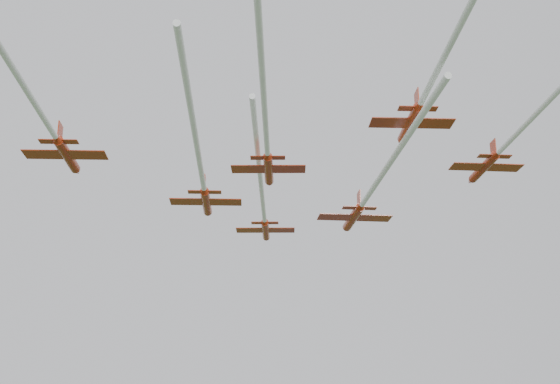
# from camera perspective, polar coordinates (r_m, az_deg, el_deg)

# --- Properties ---
(jet_lead) EXTENTS (8.68, 51.77, 2.58)m
(jet_lead) POSITION_cam_1_polar(r_m,az_deg,el_deg) (103.84, -1.24, -1.02)
(jet_lead) COLOR #B72B10
(jet_row2_left) EXTENTS (9.26, 50.11, 2.72)m
(jet_row2_left) POSITION_cam_1_polar(r_m,az_deg,el_deg) (89.71, -5.77, 1.39)
(jet_row2_left) COLOR #B72B10
(jet_row2_right) EXTENTS (11.46, 46.64, 2.84)m
(jet_row2_right) POSITION_cam_1_polar(r_m,az_deg,el_deg) (92.75, 6.48, -0.22)
(jet_row2_right) COLOR #B72B10
(jet_row3_left) EXTENTS (9.06, 50.96, 2.67)m
(jet_row3_left) POSITION_cam_1_polar(r_m,az_deg,el_deg) (77.63, -17.14, 5.63)
(jet_row3_left) COLOR #B72B10
(jet_row3_mid) EXTENTS (8.09, 58.65, 2.40)m
(jet_row3_mid) POSITION_cam_1_polar(r_m,az_deg,el_deg) (70.19, -1.13, 5.98)
(jet_row3_mid) COLOR #B72B10
(jet_row3_right) EXTENTS (13.15, 67.23, 2.34)m
(jet_row3_right) POSITION_cam_1_polar(r_m,az_deg,el_deg) (72.00, 19.75, 7.06)
(jet_row3_right) COLOR #B72B10
(jet_row4_right) EXTENTS (8.76, 49.27, 2.42)m
(jet_row4_right) POSITION_cam_1_polar(r_m,az_deg,el_deg) (66.82, 11.49, 8.85)
(jet_row4_right) COLOR #B72B10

